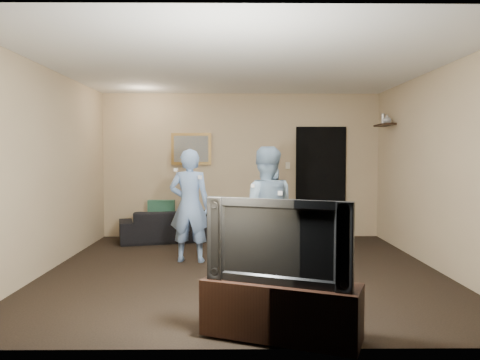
{
  "coord_description": "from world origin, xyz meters",
  "views": [
    {
      "loc": [
        -0.1,
        -6.0,
        1.48
      ],
      "look_at": [
        -0.04,
        0.3,
        1.15
      ],
      "focal_mm": 35.0,
      "sensor_mm": 36.0,
      "label": 1
    }
  ],
  "objects_px": {
    "sofa": "(174,225)",
    "television": "(281,240)",
    "tv_console": "(281,309)",
    "wii_player_right": "(265,212)",
    "wii_player_left": "(190,205)"
  },
  "relations": [
    {
      "from": "sofa",
      "to": "television",
      "type": "xyz_separation_m",
      "value": [
        1.43,
        -4.41,
        0.54
      ]
    },
    {
      "from": "tv_console",
      "to": "television",
      "type": "bearing_deg",
      "value": -158.01
    },
    {
      "from": "tv_console",
      "to": "sofa",
      "type": "bearing_deg",
      "value": 129.92
    },
    {
      "from": "sofa",
      "to": "wii_player_right",
      "type": "xyz_separation_m",
      "value": [
        1.43,
        -2.4,
        0.52
      ]
    },
    {
      "from": "television",
      "to": "wii_player_right",
      "type": "xyz_separation_m",
      "value": [
        -0.0,
        2.01,
        -0.01
      ]
    },
    {
      "from": "tv_console",
      "to": "wii_player_right",
      "type": "relative_size",
      "value": 0.79
    },
    {
      "from": "tv_console",
      "to": "television",
      "type": "height_order",
      "value": "television"
    },
    {
      "from": "sofa",
      "to": "tv_console",
      "type": "distance_m",
      "value": 4.64
    },
    {
      "from": "tv_console",
      "to": "wii_player_left",
      "type": "bearing_deg",
      "value": 131.66
    },
    {
      "from": "tv_console",
      "to": "wii_player_right",
      "type": "distance_m",
      "value": 2.08
    },
    {
      "from": "wii_player_right",
      "to": "television",
      "type": "bearing_deg",
      "value": -89.95
    },
    {
      "from": "sofa",
      "to": "television",
      "type": "height_order",
      "value": "television"
    },
    {
      "from": "wii_player_left",
      "to": "wii_player_right",
      "type": "bearing_deg",
      "value": -38.19
    },
    {
      "from": "television",
      "to": "sofa",
      "type": "bearing_deg",
      "value": 129.92
    },
    {
      "from": "sofa",
      "to": "tv_console",
      "type": "bearing_deg",
      "value": 93.25
    }
  ]
}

